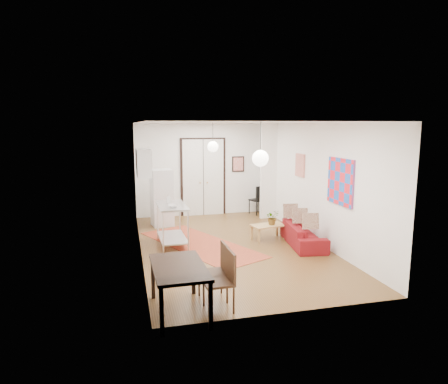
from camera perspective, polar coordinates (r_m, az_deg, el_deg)
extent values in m
plane|color=brown|center=(9.58, 1.06, -7.72)|extent=(7.00, 7.00, 0.00)
cube|color=white|center=(9.14, 1.11, 9.91)|extent=(4.20, 7.00, 0.02)
cube|color=white|center=(12.63, -3.04, 3.22)|extent=(4.20, 0.02, 2.90)
cube|color=white|center=(6.00, 9.80, -4.04)|extent=(4.20, 0.02, 2.90)
cube|color=white|center=(8.94, -12.02, 0.38)|extent=(0.02, 7.00, 2.90)
cube|color=white|center=(10.00, 12.80, 1.30)|extent=(0.02, 7.00, 2.90)
cube|color=white|center=(12.62, -2.99, 2.07)|extent=(1.44, 0.06, 2.50)
cube|color=white|center=(12.22, 6.38, 2.95)|extent=(0.50, 0.10, 2.90)
cube|color=silver|center=(10.38, -11.42, 4.15)|extent=(0.35, 1.00, 0.70)
cube|color=red|center=(8.87, 16.31, 1.43)|extent=(0.05, 1.00, 1.00)
cube|color=#ECE3C4|center=(10.66, 10.82, 3.77)|extent=(0.05, 0.50, 0.60)
cube|color=red|center=(12.85, 2.03, 4.01)|extent=(0.40, 0.03, 0.50)
cube|color=#9A5F40|center=(10.87, -12.34, 4.62)|extent=(0.03, 0.44, 0.54)
sphere|color=white|center=(11.10, -1.59, 6.49)|extent=(0.30, 0.30, 0.30)
cylinder|color=black|center=(11.09, -1.60, 8.56)|extent=(0.01, 0.01, 0.50)
sphere|color=white|center=(7.25, 5.21, 4.81)|extent=(0.30, 0.30, 0.30)
cylinder|color=black|center=(7.23, 5.26, 7.97)|extent=(0.01, 0.01, 0.50)
cube|color=#BA4F2E|center=(9.73, -3.45, -7.44)|extent=(2.70, 3.80, 0.01)
imported|color=maroon|center=(9.78, 11.25, -5.95)|extent=(1.85, 0.93, 0.52)
cube|color=tan|center=(10.11, 6.35, -4.76)|extent=(0.91, 0.61, 0.04)
cube|color=tan|center=(9.87, 4.67, -6.21)|extent=(0.05, 0.05, 0.33)
cube|color=tan|center=(10.12, 8.68, -5.88)|extent=(0.05, 0.05, 0.33)
cube|color=tan|center=(10.21, 4.00, -5.66)|extent=(0.05, 0.05, 0.33)
cube|color=tan|center=(10.46, 7.90, -5.36)|extent=(0.05, 0.05, 0.33)
imported|color=#306C35|center=(10.10, 6.90, -3.62)|extent=(0.34, 0.37, 0.36)
cube|color=silver|center=(9.47, -7.49, -1.94)|extent=(0.67, 1.31, 0.04)
cube|color=silver|center=(9.66, -7.39, -6.45)|extent=(0.63, 1.26, 0.03)
cylinder|color=silver|center=(8.97, -8.78, -5.81)|extent=(0.04, 0.04, 0.97)
cylinder|color=silver|center=(9.04, -5.19, -5.62)|extent=(0.04, 0.04, 0.97)
cylinder|color=silver|center=(10.14, -9.42, -4.03)|extent=(0.04, 0.04, 0.97)
cylinder|color=silver|center=(10.20, -6.24, -3.87)|extent=(0.04, 0.04, 0.97)
imported|color=silver|center=(9.17, -7.28, -2.00)|extent=(0.24, 0.24, 0.06)
imported|color=teal|center=(9.69, -7.97, -0.94)|extent=(0.10, 0.09, 0.21)
cube|color=silver|center=(11.45, -8.87, -0.82)|extent=(0.64, 0.64, 1.61)
cube|color=black|center=(6.15, -6.47, -10.63)|extent=(0.81, 1.38, 0.05)
cube|color=black|center=(5.69, -9.06, -16.59)|extent=(0.06, 0.06, 0.70)
cube|color=black|center=(5.78, -2.05, -16.06)|extent=(0.06, 0.06, 0.70)
cube|color=black|center=(6.85, -10.01, -11.98)|extent=(0.06, 0.06, 0.70)
cube|color=black|center=(6.92, -4.26, -11.62)|extent=(0.06, 0.06, 0.70)
cube|color=#3B2512|center=(6.67, -1.61, -11.53)|extent=(0.46, 0.44, 0.04)
cube|color=#3B2512|center=(6.77, -1.99, -8.92)|extent=(0.05, 0.43, 0.47)
cylinder|color=#3B2512|center=(6.55, -2.84, -14.08)|extent=(0.03, 0.03, 0.45)
cylinder|color=#3B2512|center=(6.62, 0.37, -13.78)|extent=(0.03, 0.03, 0.45)
cylinder|color=#3B2512|center=(6.90, -3.48, -12.81)|extent=(0.03, 0.03, 0.45)
cylinder|color=#3B2512|center=(6.97, -0.43, -12.56)|extent=(0.03, 0.03, 0.45)
cube|color=#3B2512|center=(6.31, -0.81, -12.80)|extent=(0.46, 0.44, 0.04)
cube|color=#3B2512|center=(6.40, -1.23, -10.03)|extent=(0.05, 0.43, 0.47)
cylinder|color=#3B2512|center=(6.19, -2.10, -15.53)|extent=(0.03, 0.03, 0.45)
cylinder|color=#3B2512|center=(6.27, 1.31, -15.19)|extent=(0.03, 0.03, 0.45)
cylinder|color=#3B2512|center=(6.53, -2.82, -14.12)|extent=(0.03, 0.03, 0.45)
cylinder|color=#3B2512|center=(6.61, 0.40, -13.83)|extent=(0.03, 0.03, 0.45)
cube|color=black|center=(12.88, 4.79, -1.14)|extent=(0.55, 0.55, 0.04)
cube|color=black|center=(13.02, 4.54, 0.09)|extent=(0.41, 0.19, 0.46)
cylinder|color=black|center=(12.70, 4.26, -2.35)|extent=(0.03, 0.03, 0.46)
cylinder|color=black|center=(12.81, 5.82, -2.26)|extent=(0.03, 0.03, 0.46)
cylinder|color=black|center=(13.04, 3.76, -2.02)|extent=(0.03, 0.03, 0.46)
cylinder|color=black|center=(13.15, 5.28, -1.94)|extent=(0.03, 0.03, 0.46)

